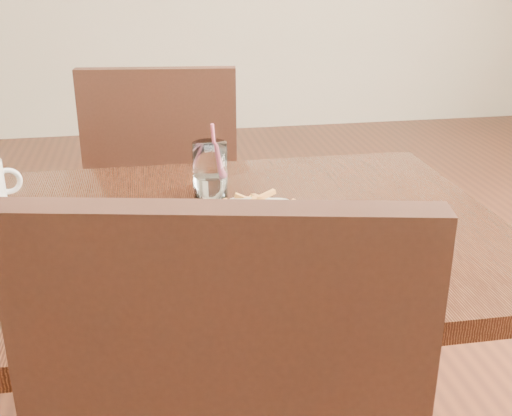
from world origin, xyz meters
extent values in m
cube|color=black|center=(0.00, 0.00, 0.73)|extent=(1.20, 0.80, 0.04)
cylinder|color=black|center=(0.55, 0.35, 0.35)|extent=(0.05, 0.05, 0.71)
cube|color=black|center=(-0.02, -0.54, 0.75)|extent=(0.46, 0.14, 0.51)
cube|color=black|center=(-0.03, 0.84, 0.45)|extent=(0.48, 0.48, 0.04)
cube|color=black|center=(-0.05, 0.65, 0.71)|extent=(0.44, 0.09, 0.48)
cylinder|color=black|center=(0.18, 1.01, 0.21)|extent=(0.04, 0.04, 0.43)
cylinder|color=black|center=(-0.19, 1.05, 0.21)|extent=(0.04, 0.04, 0.43)
cylinder|color=black|center=(0.14, 0.64, 0.21)|extent=(0.04, 0.04, 0.43)
cylinder|color=black|center=(-0.23, 0.68, 0.21)|extent=(0.04, 0.04, 0.43)
torus|color=black|center=(0.10, -0.09, 0.77)|extent=(0.32, 0.32, 0.01)
ellipsoid|color=beige|center=(0.10, -0.09, 0.82)|extent=(0.19, 0.17, 0.03)
cube|color=white|center=(-0.20, -0.02, 0.76)|extent=(0.23, 0.16, 0.01)
cylinder|color=white|center=(0.05, 0.16, 0.81)|extent=(0.07, 0.07, 0.12)
cylinder|color=white|center=(0.05, 0.16, 0.77)|extent=(0.07, 0.07, 0.04)
cylinder|color=#D04F70|center=(0.06, 0.17, 0.83)|extent=(0.02, 0.04, 0.16)
torus|color=white|center=(-0.37, 0.20, 0.80)|extent=(0.06, 0.02, 0.06)
camera|label=1|loc=(-0.09, -1.13, 1.25)|focal=45.00mm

